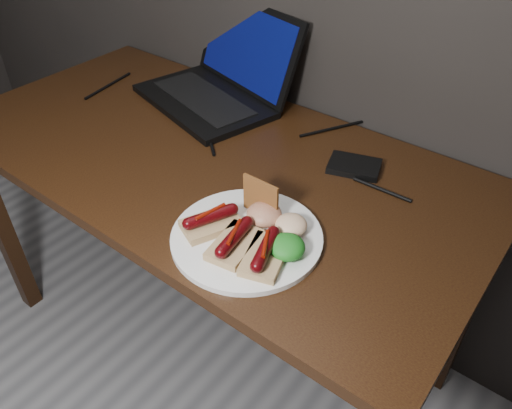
% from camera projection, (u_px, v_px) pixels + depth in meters
% --- Properties ---
extents(desk, '(1.40, 0.70, 0.75)m').
position_uv_depth(desk, '(208.00, 181.00, 1.30)').
color(desk, '#35200D').
rests_on(desk, ground).
extents(laptop, '(0.48, 0.42, 0.25)m').
position_uv_depth(laptop, '(220.00, 81.00, 1.44)').
color(laptop, black).
rests_on(laptop, desk).
extents(hard_drive, '(0.14, 0.12, 0.02)m').
position_uv_depth(hard_drive, '(354.00, 166.00, 1.18)').
color(hard_drive, black).
rests_on(hard_drive, desk).
extents(desk_cables, '(1.00, 0.41, 0.01)m').
position_uv_depth(desk_cables, '(243.00, 126.00, 1.33)').
color(desk_cables, black).
rests_on(desk_cables, desk).
extents(plate, '(0.38, 0.38, 0.01)m').
position_uv_depth(plate, '(247.00, 237.00, 0.99)').
color(plate, white).
rests_on(plate, desk).
extents(bread_sausage_left, '(0.11, 0.13, 0.04)m').
position_uv_depth(bread_sausage_left, '(211.00, 221.00, 0.99)').
color(bread_sausage_left, tan).
rests_on(bread_sausage_left, plate).
extents(bread_sausage_center, '(0.09, 0.12, 0.04)m').
position_uv_depth(bread_sausage_center, '(235.00, 241.00, 0.94)').
color(bread_sausage_center, tan).
rests_on(bread_sausage_center, plate).
extents(bread_sausage_right, '(0.10, 0.13, 0.04)m').
position_uv_depth(bread_sausage_right, '(265.00, 253.00, 0.92)').
color(bread_sausage_right, tan).
rests_on(bread_sausage_right, plate).
extents(crispbread, '(0.08, 0.01, 0.08)m').
position_uv_depth(crispbread, '(261.00, 198.00, 1.01)').
color(crispbread, '#9D592B').
rests_on(crispbread, plate).
extents(salad_greens, '(0.07, 0.07, 0.04)m').
position_uv_depth(salad_greens, '(287.00, 247.00, 0.93)').
color(salad_greens, '#176213').
rests_on(salad_greens, plate).
extents(salsa_mound, '(0.07, 0.07, 0.04)m').
position_uv_depth(salsa_mound, '(264.00, 214.00, 1.00)').
color(salsa_mound, maroon).
rests_on(salsa_mound, plate).
extents(coleslaw_mound, '(0.06, 0.06, 0.04)m').
position_uv_depth(coleslaw_mound, '(291.00, 225.00, 0.98)').
color(coleslaw_mound, silver).
rests_on(coleslaw_mound, plate).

